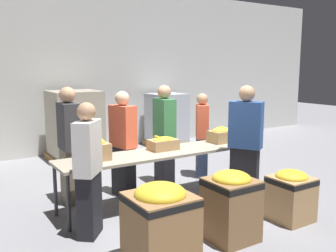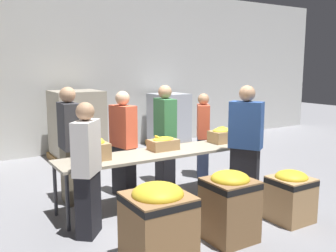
# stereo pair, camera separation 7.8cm
# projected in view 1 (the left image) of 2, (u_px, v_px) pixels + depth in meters

# --- Properties ---
(ground_plane) EXTENTS (30.00, 30.00, 0.00)m
(ground_plane) POSITION_uv_depth(u_px,v_px,m) (166.00, 200.00, 5.82)
(ground_plane) COLOR gray
(wall_back) EXTENTS (16.00, 0.08, 4.00)m
(wall_back) POSITION_uv_depth(u_px,v_px,m) (76.00, 69.00, 8.88)
(wall_back) COLOR silver
(wall_back) RESTS_ON ground_plane
(sorting_table) EXTENTS (3.34, 0.70, 0.79)m
(sorting_table) POSITION_uv_depth(u_px,v_px,m) (166.00, 154.00, 5.71)
(sorting_table) COLOR #9E937F
(sorting_table) RESTS_ON ground_plane
(banana_box_0) EXTENTS (0.41, 0.33, 0.31)m
(banana_box_0) POSITION_uv_depth(u_px,v_px,m) (94.00, 149.00, 5.13)
(banana_box_0) COLOR tan
(banana_box_0) RESTS_ON sorting_table
(banana_box_1) EXTENTS (0.44, 0.28, 0.23)m
(banana_box_1) POSITION_uv_depth(u_px,v_px,m) (163.00, 143.00, 5.76)
(banana_box_1) COLOR tan
(banana_box_1) RESTS_ON sorting_table
(banana_box_2) EXTENTS (0.41, 0.31, 0.27)m
(banana_box_2) POSITION_uv_depth(u_px,v_px,m) (222.00, 135.00, 6.34)
(banana_box_2) COLOR tan
(banana_box_2) RESTS_ON sorting_table
(volunteer_0) EXTENTS (0.31, 0.49, 1.69)m
(volunteer_0) POSITION_uv_depth(u_px,v_px,m) (123.00, 144.00, 5.93)
(volunteer_0) COLOR black
(volunteer_0) RESTS_ON ground_plane
(volunteer_1) EXTENTS (0.26, 0.48, 1.77)m
(volunteer_1) POSITION_uv_depth(u_px,v_px,m) (69.00, 146.00, 5.59)
(volunteer_1) COLOR #6B604C
(volunteer_1) RESTS_ON ground_plane
(volunteer_2) EXTENTS (0.28, 0.49, 1.75)m
(volunteer_2) POSITION_uv_depth(u_px,v_px,m) (164.00, 136.00, 6.52)
(volunteer_2) COLOR black
(volunteer_2) RESTS_ON ground_plane
(volunteer_3) EXTENTS (0.46, 0.53, 1.79)m
(volunteer_3) POSITION_uv_depth(u_px,v_px,m) (245.00, 145.00, 5.63)
(volunteer_3) COLOR black
(volunteer_3) RESTS_ON ground_plane
(volunteer_4) EXTENTS (0.40, 0.47, 1.57)m
(volunteer_4) POSITION_uv_depth(u_px,v_px,m) (202.00, 136.00, 6.99)
(volunteer_4) COLOR #2D3856
(volunteer_4) RESTS_ON ground_plane
(volunteer_5) EXTENTS (0.45, 0.48, 1.65)m
(volunteer_5) POSITION_uv_depth(u_px,v_px,m) (88.00, 171.00, 4.49)
(volunteer_5) COLOR black
(volunteer_5) RESTS_ON ground_plane
(donation_bin_0) EXTENTS (0.65, 0.65, 0.87)m
(donation_bin_0) POSITION_uv_depth(u_px,v_px,m) (160.00, 221.00, 3.93)
(donation_bin_0) COLOR olive
(donation_bin_0) RESTS_ON ground_plane
(donation_bin_1) EXTENTS (0.55, 0.55, 0.85)m
(donation_bin_1) POSITION_uv_depth(u_px,v_px,m) (231.00, 203.00, 4.45)
(donation_bin_1) COLOR olive
(donation_bin_1) RESTS_ON ground_plane
(donation_bin_2) EXTENTS (0.51, 0.51, 0.70)m
(donation_bin_2) POSITION_uv_depth(u_px,v_px,m) (291.00, 194.00, 5.02)
(donation_bin_2) COLOR tan
(donation_bin_2) RESTS_ON ground_plane
(pallet_stack_0) EXTENTS (0.94, 0.94, 1.37)m
(pallet_stack_0) POSITION_uv_depth(u_px,v_px,m) (167.00, 120.00, 9.71)
(pallet_stack_0) COLOR olive
(pallet_stack_0) RESTS_ON ground_plane
(pallet_stack_1) EXTENTS (1.12, 1.12, 1.54)m
(pallet_stack_1) POSITION_uv_depth(u_px,v_px,m) (75.00, 126.00, 8.22)
(pallet_stack_1) COLOR olive
(pallet_stack_1) RESTS_ON ground_plane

